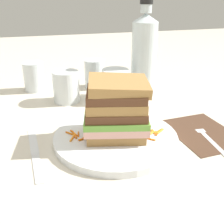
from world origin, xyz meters
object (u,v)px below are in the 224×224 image
at_px(juice_glass, 115,87).
at_px(empty_tumbler_0, 94,74).
at_px(knife, 35,154).
at_px(main_plate, 116,138).
at_px(empty_tumbler_1, 66,87).
at_px(napkin_dark, 202,132).
at_px(water_bottle, 144,55).
at_px(sandwich, 116,110).
at_px(fork, 208,136).
at_px(empty_tumbler_2, 34,77).

height_order(juice_glass, empty_tumbler_0, same).
height_order(knife, empty_tumbler_0, empty_tumbler_0).
bearing_deg(main_plate, empty_tumbler_0, 84.91).
bearing_deg(empty_tumbler_1, main_plate, -74.48).
height_order(napkin_dark, water_bottle, water_bottle).
distance_m(water_bottle, empty_tumbler_1, 0.24).
distance_m(sandwich, knife, 0.18).
bearing_deg(water_bottle, juice_glass, -170.93).
bearing_deg(knife, fork, -5.17).
xyz_separation_m(water_bottle, empty_tumbler_2, (-0.31, 0.13, -0.08)).
bearing_deg(empty_tumbler_2, juice_glass, -34.10).
bearing_deg(sandwich, water_bottle, 57.66).
distance_m(empty_tumbler_0, empty_tumbler_1, 0.14).
bearing_deg(water_bottle, empty_tumbler_0, 137.38).
distance_m(knife, empty_tumbler_2, 0.38).
relative_size(fork, empty_tumbler_1, 1.90).
relative_size(juice_glass, water_bottle, 0.34).
distance_m(sandwich, fork, 0.21).
bearing_deg(sandwich, fork, -11.38).
height_order(main_plate, napkin_dark, main_plate).
xyz_separation_m(juice_glass, empty_tumbler_2, (-0.22, 0.15, 0.00)).
height_order(fork, empty_tumbler_2, empty_tumbler_2).
height_order(juice_glass, empty_tumbler_2, juice_glass).
bearing_deg(sandwich, knife, -177.77).
bearing_deg(napkin_dark, empty_tumbler_0, 114.13).
distance_m(empty_tumbler_0, empty_tumbler_2, 0.19).
bearing_deg(empty_tumbler_2, empty_tumbler_1, -54.77).
relative_size(fork, knife, 0.83).
height_order(napkin_dark, empty_tumbler_2, empty_tumbler_2).
distance_m(fork, empty_tumbler_0, 0.43).
xyz_separation_m(fork, water_bottle, (-0.04, 0.28, 0.12)).
xyz_separation_m(fork, juice_glass, (-0.13, 0.26, 0.04)).
bearing_deg(main_plate, fork, -11.29).
height_order(knife, water_bottle, water_bottle).
relative_size(juice_glass, empty_tumbler_1, 1.03).
height_order(sandwich, juice_glass, sandwich).
height_order(main_plate, empty_tumbler_1, empty_tumbler_1).
xyz_separation_m(main_plate, water_bottle, (0.15, 0.24, 0.11)).
bearing_deg(sandwich, napkin_dark, -4.89).
xyz_separation_m(main_plate, juice_glass, (0.06, 0.23, 0.03)).
height_order(water_bottle, empty_tumbler_1, water_bottle).
relative_size(sandwich, empty_tumbler_2, 1.66).
height_order(juice_glass, empty_tumbler_1, juice_glass).
distance_m(napkin_dark, empty_tumbler_0, 0.41).
relative_size(empty_tumbler_0, empty_tumbler_2, 1.02).
relative_size(fork, empty_tumbler_0, 1.85).
height_order(main_plate, knife, main_plate).
bearing_deg(juice_glass, knife, -134.60).
bearing_deg(empty_tumbler_2, main_plate, -67.40).
distance_m(napkin_dark, juice_glass, 0.28).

